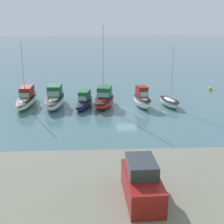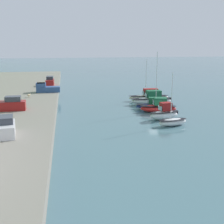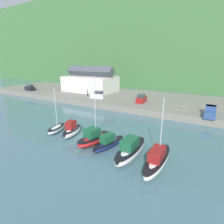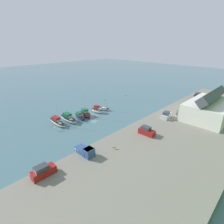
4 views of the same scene
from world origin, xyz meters
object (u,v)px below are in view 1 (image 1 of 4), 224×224
at_px(moored_boat_3, 84,102).
at_px(mooring_buoy_1, 211,88).
at_px(moored_boat_4, 55,98).
at_px(moored_boat_2, 104,99).
at_px(parked_car_3, 142,183).
at_px(moored_boat_5, 27,99).
at_px(moored_boat_1, 142,100).
at_px(moored_boat_0, 169,102).

height_order(moored_boat_3, mooring_buoy_1, moored_boat_3).
bearing_deg(moored_boat_3, moored_boat_4, 0.83).
relative_size(moored_boat_2, parked_car_3, 2.37).
xyz_separation_m(moored_boat_4, moored_boat_5, (3.67, -0.43, -0.09)).
height_order(moored_boat_2, moored_boat_3, moored_boat_2).
bearing_deg(moored_boat_3, mooring_buoy_1, -144.02).
distance_m(moored_boat_5, mooring_buoy_1, 27.94).
xyz_separation_m(moored_boat_4, mooring_buoy_1, (-23.28, -7.80, -0.68)).
relative_size(moored_boat_1, moored_boat_4, 0.63).
bearing_deg(moored_boat_2, mooring_buoy_1, -142.50).
height_order(parked_car_3, mooring_buoy_1, parked_car_3).
distance_m(moored_boat_1, moored_boat_2, 4.82).
bearing_deg(moored_boat_5, mooring_buoy_1, -163.39).
bearing_deg(moored_boat_1, moored_boat_2, -17.17).
height_order(moored_boat_1, moored_boat_5, moored_boat_5).
bearing_deg(moored_boat_0, moored_boat_1, -11.94).
distance_m(moored_boat_1, moored_boat_4, 11.20).
bearing_deg(parked_car_3, moored_boat_4, -74.30).
height_order(moored_boat_2, moored_boat_4, moored_boat_2).
distance_m(moored_boat_0, moored_boat_2, 8.36).
bearing_deg(moored_boat_2, parked_car_3, 104.60).
height_order(moored_boat_0, mooring_buoy_1, moored_boat_0).
bearing_deg(mooring_buoy_1, moored_boat_0, 45.79).
bearing_deg(moored_boat_3, moored_boat_1, -170.43).
distance_m(moored_boat_3, moored_boat_4, 3.88).
distance_m(moored_boat_0, moored_boat_3, 10.91).
relative_size(moored_boat_3, parked_car_3, 1.48).
bearing_deg(moored_boat_1, moored_boat_4, -16.53).
bearing_deg(moored_boat_5, moored_boat_0, 176.78).
bearing_deg(moored_boat_2, moored_boat_1, -175.16).
xyz_separation_m(moored_boat_1, mooring_buoy_1, (-12.13, -8.91, -0.68)).
relative_size(moored_boat_5, parked_car_3, 1.93).
distance_m(moored_boat_1, moored_boat_3, 7.37).
bearing_deg(moored_boat_1, moored_boat_3, -13.52).
relative_size(moored_boat_0, moored_boat_1, 1.54).
height_order(moored_boat_1, moored_boat_4, moored_boat_4).
bearing_deg(mooring_buoy_1, moored_boat_4, 18.52).
distance_m(moored_boat_2, moored_boat_4, 6.38).
height_order(moored_boat_2, moored_boat_5, moored_boat_2).
distance_m(moored_boat_0, moored_boat_5, 18.42).
bearing_deg(moored_boat_5, moored_boat_2, 175.56).
height_order(moored_boat_3, moored_boat_5, moored_boat_5).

